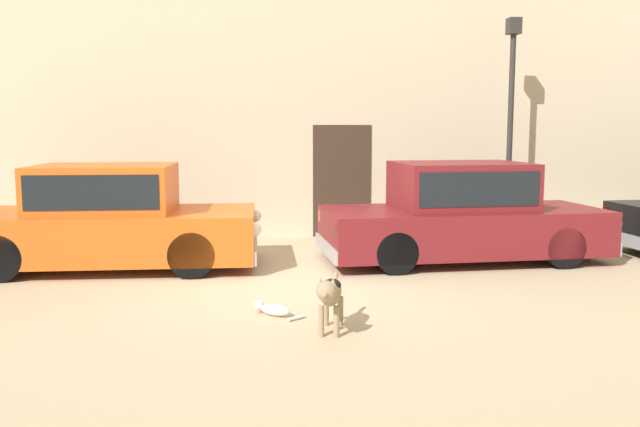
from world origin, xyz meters
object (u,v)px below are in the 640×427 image
(parked_sedan_second, at_px, (462,213))
(stray_cat, at_px, (273,309))
(parked_sedan_nearest, at_px, (108,218))
(stray_dog_spotted, at_px, (330,293))
(street_lamp, at_px, (511,101))

(parked_sedan_second, xyz_separation_m, stray_cat, (-3.00, -2.76, -0.68))
(parked_sedan_nearest, bearing_deg, stray_cat, -49.54)
(stray_dog_spotted, distance_m, street_lamp, 6.69)
(stray_cat, height_order, street_lamp, street_lamp)
(stray_dog_spotted, height_order, stray_cat, stray_dog_spotted)
(parked_sedan_nearest, xyz_separation_m, parked_sedan_second, (5.31, -0.03, 0.00))
(stray_dog_spotted, bearing_deg, parked_sedan_second, 158.26)
(parked_sedan_second, bearing_deg, parked_sedan_nearest, 176.14)
(parked_sedan_nearest, height_order, parked_sedan_second, parked_sedan_second)
(parked_sedan_second, relative_size, stray_cat, 8.06)
(stray_dog_spotted, xyz_separation_m, street_lamp, (3.81, 5.08, 2.11))
(street_lamp, bearing_deg, parked_sedan_nearest, -166.53)
(parked_sedan_second, height_order, stray_cat, parked_sedan_second)
(street_lamp, bearing_deg, stray_dog_spotted, -126.89)
(stray_cat, bearing_deg, parked_sedan_nearest, -15.79)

